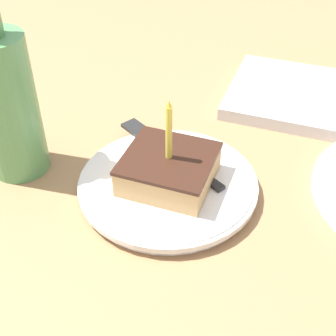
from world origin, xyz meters
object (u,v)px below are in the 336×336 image
(plate, at_px, (168,185))
(fork, at_px, (164,148))
(bottle, at_px, (6,101))
(cake_slice, at_px, (169,168))
(marble_board, at_px, (299,96))

(plate, relative_size, fork, 1.28)
(fork, bearing_deg, bottle, 23.74)
(cake_slice, bearing_deg, plate, -40.70)
(bottle, bearing_deg, cake_slice, -174.63)
(marble_board, bearing_deg, cake_slice, 66.07)
(bottle, bearing_deg, marble_board, -137.76)
(bottle, relative_size, marble_board, 1.13)
(cake_slice, height_order, bottle, bottle)
(fork, distance_m, bottle, 0.20)
(bottle, height_order, marble_board, bottle)
(plate, distance_m, fork, 0.06)
(fork, bearing_deg, marble_board, -124.62)
(plate, distance_m, bottle, 0.22)
(fork, relative_size, marble_board, 0.80)
(marble_board, bearing_deg, bottle, 42.24)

